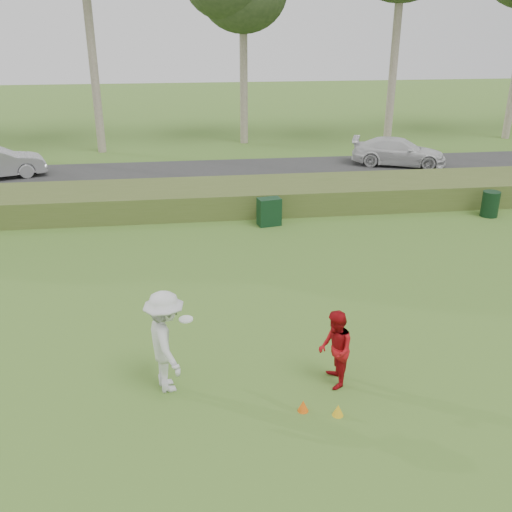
{
  "coord_description": "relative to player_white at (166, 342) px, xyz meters",
  "views": [
    {
      "loc": [
        -1.7,
        -8.88,
        6.69
      ],
      "look_at": [
        0.0,
        4.0,
        1.3
      ],
      "focal_mm": 40.0,
      "sensor_mm": 36.0,
      "label": 1
    }
  ],
  "objects": [
    {
      "name": "ground",
      "position": [
        2.17,
        -0.64,
        -1.03
      ],
      "size": [
        120.0,
        120.0,
        0.0
      ],
      "primitive_type": "plane",
      "color": "#3F6B23",
      "rests_on": "ground"
    },
    {
      "name": "car_right",
      "position": [
        11.04,
        17.1,
        -0.32
      ],
      "size": [
        4.87,
        3.29,
        1.31
      ],
      "primitive_type": "imported",
      "rotation": [
        0.0,
        0.0,
        1.22
      ],
      "color": "silver",
      "rests_on": "park_road"
    },
    {
      "name": "trash_bin",
      "position": [
        11.59,
        9.16,
        -0.57
      ],
      "size": [
        0.82,
        0.82,
        0.93
      ],
      "primitive_type": "cylinder",
      "rotation": [
        0.0,
        0.0,
        0.43
      ],
      "color": "black",
      "rests_on": "ground"
    },
    {
      "name": "reed_strip",
      "position": [
        2.17,
        11.36,
        -0.58
      ],
      "size": [
        80.0,
        3.0,
        0.9
      ],
      "primitive_type": "cube",
      "color": "#465A24",
      "rests_on": "ground"
    },
    {
      "name": "cone_yellow",
      "position": [
        3.07,
        -1.28,
        -0.92
      ],
      "size": [
        0.21,
        0.21,
        0.23
      ],
      "primitive_type": "cone",
      "color": "yellow",
      "rests_on": "ground"
    },
    {
      "name": "utility_cabinet",
      "position": [
        3.41,
        9.25,
        -0.54
      ],
      "size": [
        0.86,
        0.63,
        0.97
      ],
      "primitive_type": "cube",
      "rotation": [
        0.0,
        0.0,
        0.2
      ],
      "color": "#10321B",
      "rests_on": "ground"
    },
    {
      "name": "park_road",
      "position": [
        2.17,
        16.36,
        -1.0
      ],
      "size": [
        80.0,
        6.0,
        0.06
      ],
      "primitive_type": "cube",
      "color": "#2D2D2D",
      "rests_on": "ground"
    },
    {
      "name": "cone_orange",
      "position": [
        2.47,
        -1.07,
        -0.92
      ],
      "size": [
        0.2,
        0.2,
        0.23
      ],
      "primitive_type": "cone",
      "color": "#FD620D",
      "rests_on": "ground"
    },
    {
      "name": "player_white",
      "position": [
        0.0,
        0.0,
        0.0
      ],
      "size": [
        1.09,
        1.49,
        2.06
      ],
      "rotation": [
        0.0,
        0.0,
        1.84
      ],
      "color": "silver",
      "rests_on": "ground"
    },
    {
      "name": "player_red",
      "position": [
        3.23,
        -0.32,
        -0.23
      ],
      "size": [
        0.65,
        0.81,
        1.59
      ],
      "primitive_type": "imported",
      "rotation": [
        0.0,
        0.0,
        -1.63
      ],
      "color": "#A50E13",
      "rests_on": "ground"
    }
  ]
}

